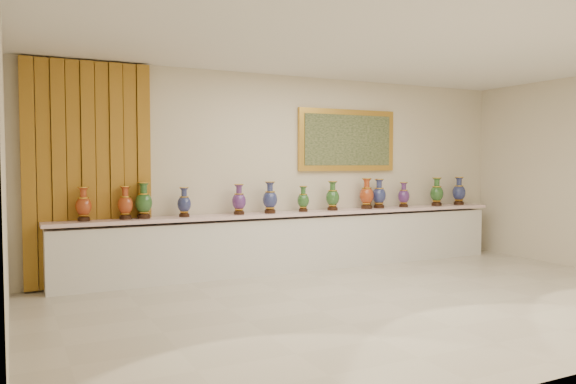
% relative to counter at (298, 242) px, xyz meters
% --- Properties ---
extents(ground, '(8.00, 8.00, 0.00)m').
position_rel_counter_xyz_m(ground, '(0.00, -2.27, -0.44)').
color(ground, beige).
rests_on(ground, ground).
extents(room, '(8.00, 8.00, 8.00)m').
position_rel_counter_xyz_m(room, '(-2.38, 0.17, 1.15)').
color(room, beige).
rests_on(room, ground).
extents(counter, '(7.28, 0.48, 0.90)m').
position_rel_counter_xyz_m(counter, '(0.00, 0.00, 0.00)').
color(counter, white).
rests_on(counter, ground).
extents(vase_0, '(0.26, 0.26, 0.44)m').
position_rel_counter_xyz_m(vase_0, '(-3.12, -0.01, 0.66)').
color(vase_0, '#331B0E').
rests_on(vase_0, counter).
extents(vase_1, '(0.24, 0.24, 0.44)m').
position_rel_counter_xyz_m(vase_1, '(-2.59, -0.01, 0.66)').
color(vase_1, '#331B0E').
rests_on(vase_1, counter).
extents(vase_2, '(0.25, 0.25, 0.49)m').
position_rel_counter_xyz_m(vase_2, '(-2.35, -0.01, 0.68)').
color(vase_2, '#331B0E').
rests_on(vase_2, counter).
extents(vase_3, '(0.25, 0.25, 0.41)m').
position_rel_counter_xyz_m(vase_3, '(-1.80, -0.03, 0.65)').
color(vase_3, '#331B0E').
rests_on(vase_3, counter).
extents(vase_4, '(0.22, 0.22, 0.44)m').
position_rel_counter_xyz_m(vase_4, '(-0.98, -0.03, 0.66)').
color(vase_4, '#331B0E').
rests_on(vase_4, counter).
extents(vase_5, '(0.23, 0.23, 0.47)m').
position_rel_counter_xyz_m(vase_5, '(-0.50, -0.05, 0.68)').
color(vase_5, '#331B0E').
rests_on(vase_5, counter).
extents(vase_6, '(0.24, 0.24, 0.39)m').
position_rel_counter_xyz_m(vase_6, '(0.08, -0.02, 0.64)').
color(vase_6, '#331B0E').
rests_on(vase_6, counter).
extents(vase_7, '(0.22, 0.22, 0.46)m').
position_rel_counter_xyz_m(vase_7, '(0.60, -0.03, 0.67)').
color(vase_7, '#331B0E').
rests_on(vase_7, counter).
extents(vase_8, '(0.27, 0.27, 0.50)m').
position_rel_counter_xyz_m(vase_8, '(1.26, -0.00, 0.69)').
color(vase_8, '#331B0E').
rests_on(vase_8, counter).
extents(vase_9, '(0.25, 0.25, 0.48)m').
position_rel_counter_xyz_m(vase_9, '(1.51, 0.01, 0.68)').
color(vase_9, '#331B0E').
rests_on(vase_9, counter).
extents(vase_10, '(0.25, 0.25, 0.42)m').
position_rel_counter_xyz_m(vase_10, '(2.02, 0.01, 0.65)').
color(vase_10, '#331B0E').
rests_on(vase_10, counter).
extents(vase_11, '(0.27, 0.27, 0.49)m').
position_rel_counter_xyz_m(vase_11, '(2.71, -0.03, 0.68)').
color(vase_11, '#331B0E').
rests_on(vase_11, counter).
extents(vase_12, '(0.29, 0.29, 0.50)m').
position_rel_counter_xyz_m(vase_12, '(3.25, -0.00, 0.69)').
color(vase_12, '#331B0E').
rests_on(vase_12, counter).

